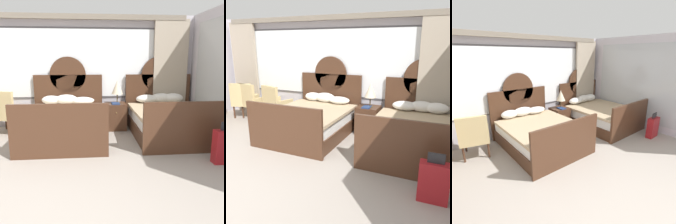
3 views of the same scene
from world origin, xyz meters
TOP-DOWN VIEW (x-y plane):
  - ground_plane at (0.00, 0.00)m, footprint 24.00×24.00m
  - wall_back_window at (0.00, 3.83)m, footprint 6.49×0.22m
  - wall_right_mirror at (3.28, 1.64)m, footprint 0.08×4.43m
  - bed_near_window at (0.13, 2.77)m, footprint 1.65×2.12m
  - bed_near_mirror at (2.37, 2.77)m, footprint 1.65×2.12m
  - nightstand_between_beds at (1.25, 3.38)m, footprint 0.49×0.52m
  - table_lamp_on_nightstand at (1.29, 3.36)m, footprint 0.27×0.27m
  - book_on_nightstand at (1.24, 3.28)m, footprint 0.18×0.26m
  - armchair_by_window_left at (-1.22, 3.19)m, footprint 0.72×0.72m
  - suitcase_on_floor at (2.81, 1.23)m, footprint 0.39×0.18m

SIDE VIEW (x-z plane):
  - ground_plane at x=0.00m, z-range 0.00..0.00m
  - suitcase_on_floor at x=2.81m, z-range -0.06..0.63m
  - nightstand_between_beds at x=1.25m, z-range 0.00..0.63m
  - bed_near_window at x=0.13m, z-range -0.50..1.22m
  - bed_near_mirror at x=2.37m, z-range -0.49..1.22m
  - armchair_by_window_left at x=-1.22m, z-range 0.03..1.01m
  - book_on_nightstand at x=1.24m, z-range 0.63..0.66m
  - table_lamp_on_nightstand at x=1.29m, z-range 0.73..1.27m
  - wall_right_mirror at x=3.28m, z-range 0.00..2.70m
  - wall_back_window at x=0.00m, z-range 0.07..2.77m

